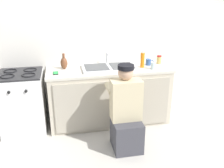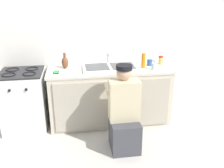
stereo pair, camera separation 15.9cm
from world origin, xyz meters
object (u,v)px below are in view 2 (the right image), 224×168
object	(u,v)px
sink_double_basin	(110,67)
cell_phone	(56,72)
coffee_mug	(150,62)
soap_bottle_orange	(143,60)
vase_decorative	(65,62)
plumber_person	(124,115)
condiment_jar	(161,60)
water_glass	(154,66)
stove_range	(24,100)

from	to	relation	value
sink_double_basin	cell_phone	xyz separation A→B (m)	(-0.77, -0.09, -0.01)
coffee_mug	soap_bottle_orange	distance (m)	0.18
sink_double_basin	cell_phone	bearing A→B (deg)	-173.61
sink_double_basin	soap_bottle_orange	world-z (taller)	soap_bottle_orange
cell_phone	soap_bottle_orange	bearing A→B (deg)	1.90
vase_decorative	soap_bottle_orange	xyz separation A→B (m)	(1.14, -0.15, 0.02)
plumber_person	condiment_jar	bearing A→B (deg)	48.46
plumber_person	soap_bottle_orange	size ratio (longest dim) A/B	4.42
water_glass	plumber_person	bearing A→B (deg)	-133.41
coffee_mug	cell_phone	bearing A→B (deg)	-174.30
condiment_jar	soap_bottle_orange	xyz separation A→B (m)	(-0.32, -0.15, 0.05)
cell_phone	condiment_jar	distance (m)	1.60
vase_decorative	plumber_person	bearing A→B (deg)	-49.31
sink_double_basin	plumber_person	size ratio (longest dim) A/B	0.72
cell_phone	vase_decorative	size ratio (longest dim) A/B	0.61
plumber_person	soap_bottle_orange	bearing A→B (deg)	58.70
stove_range	plumber_person	xyz separation A→B (m)	(1.34, -0.73, 0.02)
coffee_mug	vase_decorative	distance (m)	1.28
coffee_mug	cell_phone	xyz separation A→B (m)	(-1.40, -0.14, -0.04)
vase_decorative	soap_bottle_orange	bearing A→B (deg)	-7.61
sink_double_basin	coffee_mug	world-z (taller)	sink_double_basin
condiment_jar	soap_bottle_orange	world-z (taller)	soap_bottle_orange
sink_double_basin	plumber_person	distance (m)	0.85
cell_phone	soap_bottle_orange	world-z (taller)	soap_bottle_orange
soap_bottle_orange	water_glass	bearing A→B (deg)	-44.38
cell_phone	soap_bottle_orange	distance (m)	1.27
stove_range	cell_phone	size ratio (longest dim) A/B	6.32
sink_double_basin	condiment_jar	bearing A→B (deg)	7.06
sink_double_basin	plumber_person	world-z (taller)	plumber_person
water_glass	soap_bottle_orange	world-z (taller)	soap_bottle_orange
stove_range	cell_phone	distance (m)	0.66
plumber_person	water_glass	xyz separation A→B (m)	(0.54, 0.57, 0.45)
coffee_mug	condiment_jar	world-z (taller)	condiment_jar
water_glass	cell_phone	bearing A→B (deg)	176.85
plumber_person	vase_decorative	size ratio (longest dim) A/B	4.80
plumber_person	soap_bottle_orange	xyz separation A→B (m)	(0.42, 0.69, 0.52)
vase_decorative	condiment_jar	xyz separation A→B (m)	(1.46, -0.01, -0.03)
sink_double_basin	water_glass	bearing A→B (deg)	-14.88
condiment_jar	water_glass	bearing A→B (deg)	-127.10
cell_phone	water_glass	world-z (taller)	water_glass
cell_phone	vase_decorative	distance (m)	0.25
coffee_mug	vase_decorative	world-z (taller)	vase_decorative
plumber_person	coffee_mug	distance (m)	1.06
soap_bottle_orange	condiment_jar	bearing A→B (deg)	24.41
vase_decorative	water_glass	distance (m)	1.29
coffee_mug	vase_decorative	size ratio (longest dim) A/B	0.55
sink_double_basin	plumber_person	bearing A→B (deg)	-84.26
stove_range	condiment_jar	bearing A→B (deg)	2.83
sink_double_basin	coffee_mug	xyz separation A→B (m)	(0.63, 0.05, 0.03)
soap_bottle_orange	coffee_mug	bearing A→B (deg)	36.48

